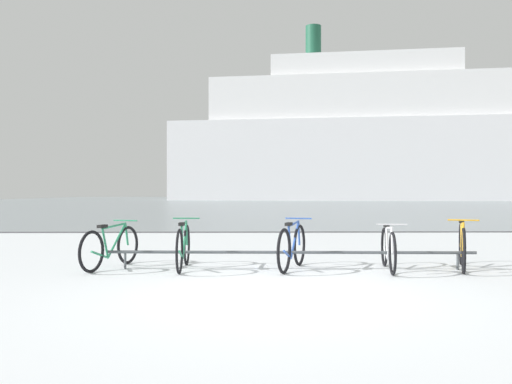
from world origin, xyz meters
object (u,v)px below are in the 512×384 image
at_px(bicycle_1, 183,246).
at_px(bicycle_2, 292,247).
at_px(bicycle_4, 462,246).
at_px(ferry_ship, 370,141).
at_px(bicycle_0, 111,247).
at_px(bicycle_3, 388,249).

xyz_separation_m(bicycle_1, bicycle_2, (1.78, -0.03, -0.00)).
relative_size(bicycle_1, bicycle_4, 0.98).
bearing_deg(ferry_ship, bicycle_0, -106.43).
bearing_deg(bicycle_4, bicycle_1, 179.49).
xyz_separation_m(bicycle_2, ferry_ship, (16.93, 67.76, 8.19)).
distance_m(bicycle_1, ferry_ship, 70.74).
distance_m(bicycle_2, bicycle_3, 1.54).
height_order(bicycle_1, ferry_ship, ferry_ship).
bearing_deg(bicycle_4, ferry_ship, 78.21).
xyz_separation_m(bicycle_3, bicycle_4, (1.25, 0.14, 0.02)).
relative_size(bicycle_4, ferry_ship, 0.03).
relative_size(bicycle_0, ferry_ship, 0.03).
xyz_separation_m(bicycle_0, bicycle_2, (3.00, -0.20, 0.02)).
xyz_separation_m(bicycle_1, bicycle_3, (3.31, -0.18, -0.02)).
height_order(bicycle_1, bicycle_4, bicycle_4).
distance_m(bicycle_0, ferry_ship, 70.92).
distance_m(bicycle_0, bicycle_3, 4.55).
bearing_deg(bicycle_1, ferry_ship, 74.56).
distance_m(bicycle_4, ferry_ship, 69.71).
bearing_deg(bicycle_2, bicycle_3, -5.66).
distance_m(bicycle_0, bicycle_2, 3.01).
bearing_deg(bicycle_4, bicycle_3, -173.46).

